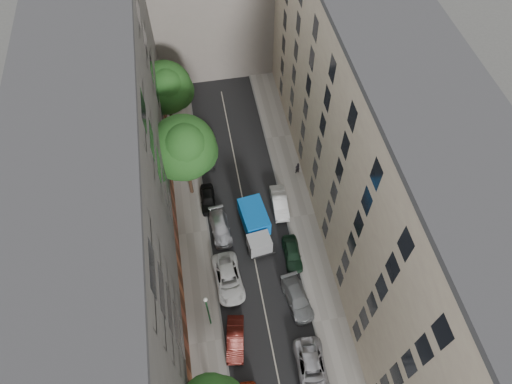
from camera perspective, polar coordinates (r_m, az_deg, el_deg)
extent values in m
plane|color=#4C4C49|center=(46.29, -1.04, -4.12)|extent=(120.00, 120.00, 0.00)
cube|color=black|center=(46.28, -1.04, -4.12)|extent=(8.00, 44.00, 0.02)
cube|color=gray|center=(46.15, -7.81, -5.09)|extent=(3.00, 44.00, 0.15)
cube|color=gray|center=(46.95, 5.60, -3.03)|extent=(3.00, 44.00, 0.15)
cube|color=#4A4845|center=(38.65, -17.56, 1.17)|extent=(8.00, 44.00, 20.00)
cube|color=#C2B497|center=(40.55, 14.33, 5.67)|extent=(8.00, 44.00, 20.00)
cube|color=black|center=(45.26, -0.05, -4.86)|extent=(2.91, 5.94, 0.32)
cube|color=#A5A6A9|center=(43.47, 0.42, -6.49)|extent=(2.31, 1.94, 1.80)
cube|color=blue|center=(44.79, -0.27, -3.11)|extent=(2.78, 4.07, 1.90)
cylinder|color=black|center=(44.35, -0.88, -7.36)|extent=(0.30, 0.89, 0.89)
cylinder|color=black|center=(44.53, 1.69, -6.95)|extent=(0.30, 0.89, 0.89)
cylinder|color=black|center=(46.16, -1.66, -3.35)|extent=(0.30, 0.89, 0.89)
cylinder|color=black|center=(46.34, 0.80, -2.97)|extent=(0.30, 0.89, 0.89)
imported|color=#4D140F|center=(40.90, -2.61, -17.91)|extent=(2.09, 4.28, 1.35)
imported|color=silver|center=(42.83, -3.48, -10.76)|extent=(2.75, 5.44, 1.48)
imported|color=#B7B6BC|center=(45.50, -4.50, -4.44)|extent=(2.15, 4.63, 1.31)
imported|color=black|center=(47.46, -6.03, -0.90)|extent=(1.60, 3.78, 1.28)
imported|color=black|center=(51.14, -5.97, 4.94)|extent=(2.20, 4.63, 1.47)
imported|color=silver|center=(40.40, 7.01, -21.18)|extent=(2.72, 5.42, 1.47)
imported|color=gray|center=(42.23, 5.20, -13.13)|extent=(2.57, 4.88, 1.35)
imported|color=black|center=(44.10, 4.55, -7.66)|extent=(1.74, 3.98, 1.34)
imported|color=silver|center=(46.94, 2.96, -1.36)|extent=(1.64, 4.30, 1.40)
cylinder|color=#382619|center=(47.41, -8.24, 1.25)|extent=(0.36, 0.36, 3.48)
cylinder|color=#382619|center=(45.06, -8.68, 3.49)|extent=(0.24, 0.24, 2.49)
sphere|color=#1A4F1B|center=(43.20, -9.08, 5.50)|extent=(6.32, 6.32, 6.32)
sphere|color=#1A4F1B|center=(44.34, -7.78, 5.06)|extent=(4.74, 4.74, 4.74)
sphere|color=#1A4F1B|center=(43.44, -9.82, 4.27)|extent=(4.42, 4.42, 4.42)
sphere|color=#1A4F1B|center=(41.70, -8.95, 5.87)|extent=(4.11, 4.11, 4.11)
cylinder|color=#382619|center=(54.42, -10.55, 9.33)|extent=(0.36, 0.36, 2.77)
cylinder|color=#382619|center=(52.78, -10.94, 11.12)|extent=(0.24, 0.24, 1.98)
sphere|color=#1A4F1B|center=(51.48, -11.29, 12.67)|extent=(5.86, 5.86, 5.86)
sphere|color=#1A4F1B|center=(52.37, -10.15, 12.35)|extent=(4.39, 4.39, 4.39)
sphere|color=#1A4F1B|center=(51.52, -11.93, 11.72)|extent=(4.10, 4.10, 4.10)
sphere|color=#1A4F1B|center=(50.19, -11.19, 12.97)|extent=(3.81, 3.81, 3.81)
cylinder|color=#1A5D2D|center=(39.55, -5.98, -14.71)|extent=(0.14, 0.14, 5.32)
sphere|color=silver|center=(37.00, -6.36, -13.23)|extent=(0.36, 0.36, 0.36)
imported|color=black|center=(49.43, 5.20, 3.00)|extent=(0.66, 0.54, 1.57)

